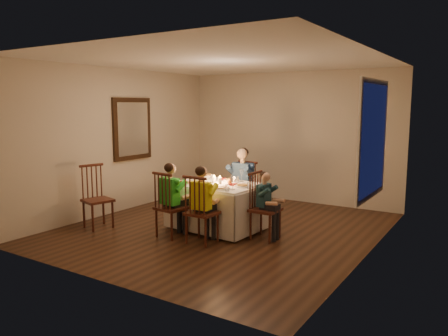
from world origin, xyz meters
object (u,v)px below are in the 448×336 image
Objects in this scene: chair_adult at (242,218)px; adult at (242,218)px; child_teal at (265,239)px; chair_end at (265,239)px; dining_table at (217,196)px; chair_extra at (99,228)px; chair_near_right at (202,243)px; child_green at (172,236)px; chair_near_left at (172,236)px; child_yellow at (202,243)px; serving_bowl at (206,176)px.

chair_adult is 0.80× the size of adult.
adult reaches higher than chair_adult.
child_teal is at bearing -39.82° from adult.
adult is (-0.87, 0.82, 0.00)m from chair_end.
chair_extra is (-1.62, -0.99, -0.51)m from dining_table.
child_green is (-0.56, 0.00, 0.00)m from chair_near_right.
chair_near_left is 0.97× the size of chair_extra.
chair_near_right is 0.93m from chair_end.
chair_extra is 1.02× the size of child_teal.
chair_end is 0.89× the size of child_yellow.
chair_extra is at bearing -130.14° from adult.
adult is at bearing -27.85° from chair_extra.
chair_extra reaches higher than chair_adult.
child_teal is (0.00, -0.00, 0.00)m from chair_end.
adult reaches higher than child_green.
adult is at bearing 46.62° from chair_end.
dining_table is 1.47× the size of child_teal.
chair_near_right is at bearing -66.33° from chair_extra.
chair_adult is 4.45× the size of serving_bowl.
chair_near_right is at bearing -68.55° from dining_table.
dining_table is at bearing -88.51° from adult.
chair_near_right is 0.97× the size of chair_extra.
dining_table reaches higher than chair_extra.
dining_table is at bearing 84.25° from chair_end.
chair_near_left is 1.00× the size of chair_near_right.
chair_extra is 1.31m from child_green.
child_green reaches higher than chair_end.
chair_extra is 4.56× the size of serving_bowl.
child_green is at bearing -83.71° from serving_bowl.
chair_end is at bearing -144.68° from chair_near_left.
child_green is at bearing 117.60° from chair_end.
child_green reaches higher than child_yellow.
chair_end is 1.60m from serving_bowl.
child_green is at bearing -100.20° from chair_adult.
chair_near_left is (-0.36, -1.46, 0.00)m from chair_adult.
child_teal is at bearing -136.69° from chair_near_right.
serving_bowl is (1.17, 1.34, 0.75)m from chair_extra.
adult is 1.11× the size of child_green.
chair_adult is 1.50m from child_green.
serving_bowl is at bearing 72.04° from child_teal.
chair_extra is 0.83× the size of adult.
chair_adult is 0.89× the size of child_yellow.
child_yellow is at bearing -172.89° from child_green.
chair_near_right is at bearing -172.89° from child_green.
child_yellow is (0.20, -1.47, 0.00)m from chair_adult.
chair_end is 0.93m from child_yellow.
chair_adult is 0.99× the size of child_teal.
dining_table is 1.48× the size of chair_near_right.
chair_near_right is 0.89× the size of child_green.
chair_end is (0.89, -0.09, -0.51)m from dining_table.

